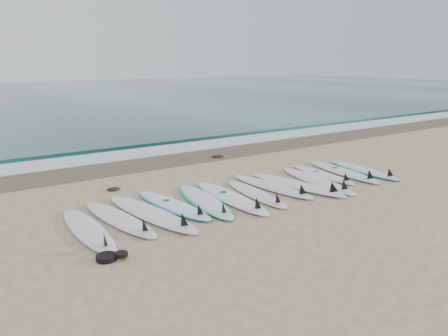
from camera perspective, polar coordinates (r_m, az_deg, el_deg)
ground at (r=9.99m, az=3.57°, el=-3.32°), size 120.00×120.00×0.00m
ocean at (r=40.55m, az=-26.19°, el=8.32°), size 120.00×55.00×0.03m
wet_sand_band at (r=13.35m, az=-7.28°, el=1.02°), size 120.00×1.80×0.01m
foam_band at (r=14.58m, az=-9.81°, el=2.08°), size 120.00×1.40×0.04m
wave_crest at (r=15.93m, az=-12.08°, el=3.08°), size 120.00×1.00×0.10m
surfboard_0 at (r=8.07m, az=-17.24°, el=-7.77°), size 0.55×2.55×0.33m
surfboard_1 at (r=8.46m, az=-13.38°, el=-6.51°), size 0.84×2.60×0.33m
surfboard_2 at (r=8.60m, az=-9.30°, el=-5.90°), size 1.02×2.95×0.37m
surfboard_3 at (r=9.08m, az=-6.57°, el=-4.85°), size 0.87×2.53×0.32m
surfboard_4 at (r=9.28m, az=-2.46°, el=-4.32°), size 1.05×2.70×0.33m
surfboard_5 at (r=9.46m, az=1.02°, el=-3.89°), size 0.73×2.82×0.36m
surfboard_6 at (r=9.79m, az=4.30°, el=-3.36°), size 0.77×2.43×0.30m
surfboard_7 at (r=10.37m, az=6.43°, el=-2.40°), size 0.75×2.66×0.34m
surfboard_8 at (r=10.58m, az=9.73°, el=-2.16°), size 0.98×2.86×0.36m
surfboard_9 at (r=11.02m, az=12.21°, el=-1.63°), size 0.99×2.83×0.35m
surfboard_10 at (r=11.69m, az=12.90°, el=-0.82°), size 0.72×2.39×0.30m
surfboard_11 at (r=12.09m, az=15.40°, el=-0.45°), size 0.97×2.81×0.35m
surfboard_12 at (r=12.46m, az=17.89°, el=-0.27°), size 0.89×2.51×0.31m
seaweed_near at (r=10.52m, az=-14.23°, el=-2.66°), size 0.32×0.25×0.06m
seaweed_far at (r=13.65m, az=-0.83°, el=1.56°), size 0.40×0.31×0.08m
leash_coil at (r=6.98m, az=-14.68°, el=-11.15°), size 0.46×0.36×0.11m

